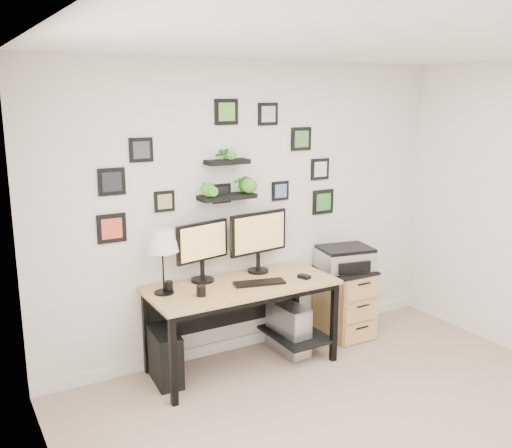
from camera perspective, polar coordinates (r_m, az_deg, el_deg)
room at (r=5.50m, az=-0.27°, el=-11.38°), size 4.00×4.00×4.00m
desk at (r=4.90m, az=-1.23°, el=-7.21°), size 1.60×0.70×0.75m
monitor_left at (r=4.81m, az=-5.39°, el=-2.32°), size 0.50×0.23×0.52m
monitor_right at (r=5.04m, az=0.26°, el=-1.29°), size 0.59×0.21×0.55m
keyboard at (r=4.81m, az=0.33°, el=-5.90°), size 0.45×0.23×0.02m
mouse at (r=4.97m, az=4.84°, el=-5.26°), size 0.10×0.12×0.03m
table_lamp at (r=4.53m, az=-9.37°, el=-1.82°), size 0.26×0.26×0.53m
mug at (r=4.54m, az=-5.51°, el=-6.67°), size 0.08×0.08×0.08m
pen_cup at (r=4.67m, az=-8.71°, el=-6.19°), size 0.07×0.07×0.09m
pc_tower_black at (r=4.83m, az=-9.10°, el=-12.93°), size 0.23×0.45×0.44m
pc_tower_grey at (r=5.28m, az=3.28°, el=-10.38°), size 0.22×0.47×0.45m
file_cabinet at (r=5.65m, az=8.89°, el=-7.74°), size 0.43×0.53×0.67m
printer at (r=5.52m, az=8.92°, el=-3.39°), size 0.54×0.46×0.22m
wall_decor at (r=4.89m, az=-2.73°, el=5.06°), size 2.30×0.18×1.11m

